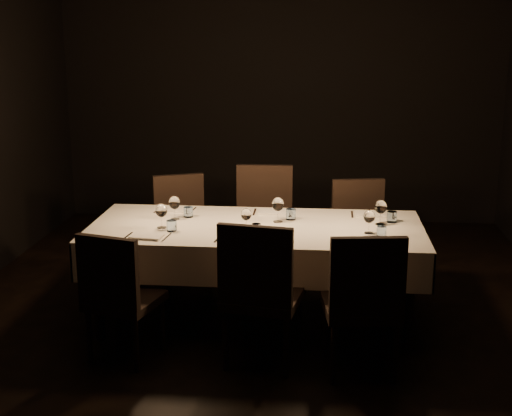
# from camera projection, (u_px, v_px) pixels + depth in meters

# --- Properties ---
(room) EXTENTS (5.01, 6.01, 3.01)m
(room) POSITION_uv_depth(u_px,v_px,m) (256.00, 129.00, 5.21)
(room) COLOR black
(room) RESTS_ON ground
(dining_table) EXTENTS (2.52, 1.12, 0.76)m
(dining_table) POSITION_uv_depth(u_px,v_px,m) (256.00, 235.00, 5.41)
(dining_table) COLOR black
(dining_table) RESTS_ON ground
(chair_near_left) EXTENTS (0.54, 0.54, 0.92)m
(chair_near_left) POSITION_uv_depth(u_px,v_px,m) (118.00, 291.00, 4.76)
(chair_near_left) COLOR black
(chair_near_left) RESTS_ON ground
(place_setting_near_left) EXTENTS (0.34, 0.41, 0.19)m
(place_setting_near_left) POSITION_uv_depth(u_px,v_px,m) (159.00, 222.00, 5.23)
(place_setting_near_left) COLOR silver
(place_setting_near_left) RESTS_ON dining_table
(chair_near_center) EXTENTS (0.56, 0.56, 1.02)m
(chair_near_center) POSITION_uv_depth(u_px,v_px,m) (260.00, 289.00, 4.68)
(chair_near_center) COLOR black
(chair_near_center) RESTS_ON ground
(place_setting_near_center) EXTENTS (0.31, 0.39, 0.17)m
(place_setting_near_center) POSITION_uv_depth(u_px,v_px,m) (245.00, 225.00, 5.17)
(place_setting_near_center) COLOR silver
(place_setting_near_center) RESTS_ON dining_table
(chair_near_right) EXTENTS (0.53, 0.53, 0.99)m
(chair_near_right) POSITION_uv_depth(u_px,v_px,m) (363.00, 299.00, 4.55)
(chair_near_right) COLOR black
(chair_near_right) RESTS_ON ground
(place_setting_near_right) EXTENTS (0.31, 0.40, 0.17)m
(place_setting_near_right) POSITION_uv_depth(u_px,v_px,m) (371.00, 228.00, 5.09)
(place_setting_near_right) COLOR silver
(place_setting_near_right) RESTS_ON dining_table
(chair_far_left) EXTENTS (0.59, 0.59, 0.94)m
(chair_far_left) POSITION_uv_depth(u_px,v_px,m) (182.00, 224.00, 6.33)
(chair_far_left) COLOR black
(chair_far_left) RESTS_ON ground
(place_setting_far_left) EXTENTS (0.34, 0.41, 0.19)m
(place_setting_far_left) POSITION_uv_depth(u_px,v_px,m) (178.00, 207.00, 5.64)
(place_setting_far_left) COLOR silver
(place_setting_far_left) RESTS_ON dining_table
(chair_far_center) EXTENTS (0.51, 0.51, 1.04)m
(chair_far_center) POSITION_uv_depth(u_px,v_px,m) (264.00, 220.00, 6.28)
(chair_far_center) COLOR black
(chair_far_center) RESTS_ON ground
(place_setting_far_center) EXTENTS (0.35, 0.42, 0.20)m
(place_setting_far_center) POSITION_uv_depth(u_px,v_px,m) (279.00, 209.00, 5.57)
(place_setting_far_center) COLOR silver
(place_setting_far_center) RESTS_ON dining_table
(chair_far_right) EXTENTS (0.53, 0.53, 0.95)m
(chair_far_right) POSITION_uv_depth(u_px,v_px,m) (360.00, 230.00, 6.14)
(chair_far_right) COLOR black
(chair_far_right) RESTS_ON ground
(place_setting_far_right) EXTENTS (0.34, 0.41, 0.19)m
(place_setting_far_right) POSITION_uv_depth(u_px,v_px,m) (380.00, 212.00, 5.50)
(place_setting_far_right) COLOR silver
(place_setting_far_right) RESTS_ON dining_table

